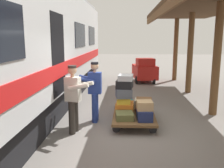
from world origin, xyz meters
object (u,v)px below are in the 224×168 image
(suitcase_cream_canvas, at_px, (142,103))
(suitcase_burgundy_valise, at_px, (143,110))
(suitcase_teal_softside, at_px, (125,103))
(suitcase_orange_carryall, at_px, (125,108))
(suitcase_brown_leather, at_px, (144,103))
(suitcase_olive_duffel, at_px, (125,116))
(suitcase_slate_roller, at_px, (124,93))
(baggage_tug, at_px, (145,70))
(suitcase_yellow_case, at_px, (124,100))
(suitcase_navy_fabric, at_px, (144,114))
(suitcase_black_hardshell, at_px, (125,84))
(suitcase_tan_vintage, at_px, (145,105))
(porter_in_overalls, at_px, (94,90))
(porter_by_door, at_px, (74,97))
(luggage_cart, at_px, (134,114))
(suitcase_gray_aluminum, at_px, (126,77))

(suitcase_cream_canvas, bearing_deg, suitcase_burgundy_valise, 90.00)
(suitcase_teal_softside, distance_m, suitcase_orange_carryall, 0.56)
(suitcase_cream_canvas, relative_size, suitcase_brown_leather, 0.97)
(suitcase_burgundy_valise, distance_m, suitcase_olive_duffel, 0.76)
(suitcase_brown_leather, relative_size, suitcase_slate_roller, 0.91)
(baggage_tug, bearing_deg, suitcase_slate_roller, 80.85)
(suitcase_yellow_case, xyz_separation_m, baggage_tug, (-1.05, -6.49, -0.02))
(suitcase_navy_fabric, height_order, suitcase_black_hardshell, suitcase_black_hardshell)
(suitcase_cream_canvas, relative_size, suitcase_tan_vintage, 1.14)
(suitcase_navy_fabric, bearing_deg, suitcase_slate_roller, -44.21)
(suitcase_olive_duffel, bearing_deg, baggage_tug, -98.19)
(porter_in_overalls, relative_size, baggage_tug, 0.92)
(porter_by_door, bearing_deg, suitcase_brown_leather, -153.82)
(suitcase_teal_softside, bearing_deg, suitcase_cream_canvas, 180.00)
(luggage_cart, height_order, suitcase_navy_fabric, suitcase_navy_fabric)
(suitcase_gray_aluminum, bearing_deg, suitcase_navy_fabric, 131.59)
(suitcase_cream_canvas, relative_size, suitcase_gray_aluminum, 0.90)
(suitcase_olive_duffel, bearing_deg, porter_by_door, 14.14)
(suitcase_teal_softside, height_order, porter_in_overalls, porter_in_overalls)
(suitcase_navy_fabric, relative_size, porter_in_overalls, 0.34)
(suitcase_navy_fabric, relative_size, suitcase_black_hardshell, 1.21)
(porter_in_overalls, distance_m, baggage_tug, 6.77)
(suitcase_yellow_case, bearing_deg, suitcase_tan_vintage, 133.40)
(suitcase_cream_canvas, xyz_separation_m, suitcase_slate_roller, (0.55, 0.59, 0.46))
(suitcase_tan_vintage, height_order, suitcase_gray_aluminum, suitcase_gray_aluminum)
(suitcase_yellow_case, height_order, suitcase_gray_aluminum, suitcase_gray_aluminum)
(suitcase_cream_canvas, distance_m, suitcase_slate_roller, 0.93)
(suitcase_navy_fabric, distance_m, suitcase_black_hardshell, 1.03)
(suitcase_burgundy_valise, bearing_deg, suitcase_slate_roller, 3.06)
(baggage_tug, bearing_deg, suitcase_cream_canvas, 85.17)
(suitcase_brown_leather, height_order, suitcase_gray_aluminum, suitcase_gray_aluminum)
(suitcase_yellow_case, distance_m, suitcase_slate_roller, 0.22)
(suitcase_black_hardshell, bearing_deg, suitcase_olive_duffel, 91.00)
(luggage_cart, height_order, suitcase_black_hardshell, suitcase_black_hardshell)
(suitcase_orange_carryall, distance_m, suitcase_tan_vintage, 0.80)
(suitcase_yellow_case, xyz_separation_m, suitcase_tan_vintage, (-0.54, 0.57, 0.00))
(porter_in_overalls, bearing_deg, suitcase_navy_fabric, 157.92)
(suitcase_teal_softside, relative_size, baggage_tug, 0.32)
(suitcase_brown_leather, xyz_separation_m, baggage_tug, (-0.48, -6.49, 0.06))
(suitcase_brown_leather, relative_size, suitcase_black_hardshell, 0.98)
(suitcase_orange_carryall, height_order, suitcase_brown_leather, suitcase_brown_leather)
(suitcase_orange_carryall, distance_m, porter_by_door, 1.61)
(suitcase_burgundy_valise, height_order, suitcase_black_hardshell, suitcase_black_hardshell)
(suitcase_teal_softside, relative_size, suitcase_orange_carryall, 1.03)
(luggage_cart, relative_size, suitcase_teal_softside, 3.42)
(suitcase_navy_fabric, relative_size, suitcase_yellow_case, 1.11)
(suitcase_teal_softside, bearing_deg, suitcase_gray_aluminum, 91.83)
(suitcase_yellow_case, distance_m, baggage_tug, 6.57)
(luggage_cart, xyz_separation_m, suitcase_black_hardshell, (0.27, 0.01, 0.86))
(suitcase_cream_canvas, xyz_separation_m, baggage_tug, (-0.50, -5.93, 0.23))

